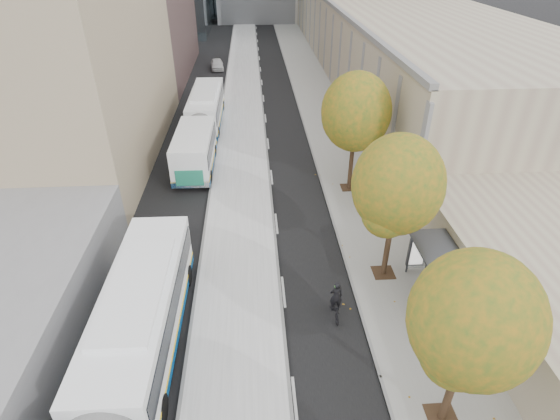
{
  "coord_description": "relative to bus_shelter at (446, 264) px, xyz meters",
  "views": [
    {
      "loc": [
        -2.86,
        -3.94,
        14.87
      ],
      "look_at": [
        -1.59,
        15.58,
        2.5
      ],
      "focal_mm": 28.0,
      "sensor_mm": 36.0,
      "label": 1
    }
  ],
  "objects": [
    {
      "name": "bus_shelter",
      "position": [
        0.0,
        0.0,
        0.0
      ],
      "size": [
        1.9,
        4.4,
        2.53
      ],
      "color": "#383A3F",
      "rests_on": "sidewalk"
    },
    {
      "name": "tree_d",
      "position": [
        -2.09,
        11.04,
        3.28
      ],
      "size": [
        4.4,
        4.4,
        7.6
      ],
      "color": "black",
      "rests_on": "sidewalk"
    },
    {
      "name": "bus_far",
      "position": [
        -12.79,
        19.99,
        -0.58
      ],
      "size": [
        2.84,
        17.69,
        2.94
      ],
      "rotation": [
        0.0,
        0.0,
        -0.01
      ],
      "color": "white",
      "rests_on": "ground"
    },
    {
      "name": "tree_c",
      "position": [
        -2.09,
        2.04,
        3.06
      ],
      "size": [
        4.2,
        4.2,
        7.28
      ],
      "color": "black",
      "rests_on": "sidewalk"
    },
    {
      "name": "tree_b",
      "position": [
        -2.09,
        -5.96,
        2.85
      ],
      "size": [
        4.0,
        4.0,
        6.97
      ],
      "color": "black",
      "rests_on": "sidewalk"
    },
    {
      "name": "sidewalk",
      "position": [
        -1.56,
        24.04,
        -2.15
      ],
      "size": [
        4.75,
        150.0,
        0.08
      ],
      "primitive_type": "cube",
      "color": "gray",
      "rests_on": "ground"
    },
    {
      "name": "bus_platform",
      "position": [
        -9.56,
        24.04,
        -2.11
      ],
      "size": [
        4.25,
        150.0,
        0.15
      ],
      "primitive_type": "cube",
      "color": "#B5B5B5",
      "rests_on": "ground"
    },
    {
      "name": "bus_near",
      "position": [
        -13.42,
        -5.87,
        -0.5
      ],
      "size": [
        3.0,
        18.61,
        3.1
      ],
      "rotation": [
        0.0,
        0.0,
        -0.01
      ],
      "color": "white",
      "rests_on": "ground"
    },
    {
      "name": "distant_car",
      "position": [
        -12.93,
        43.34,
        -1.53
      ],
      "size": [
        1.91,
        3.97,
        1.31
      ],
      "primitive_type": "imported",
      "rotation": [
        0.0,
        0.0,
        0.1
      ],
      "color": "silver",
      "rests_on": "ground"
    },
    {
      "name": "building_tan",
      "position": [
        9.81,
        53.04,
        1.81
      ],
      "size": [
        18.0,
        92.0,
        8.0
      ],
      "primitive_type": "cube",
      "color": "gray",
      "rests_on": "ground"
    },
    {
      "name": "cyclist",
      "position": [
        -5.12,
        -0.72,
        -1.43
      ],
      "size": [
        0.61,
        1.62,
        2.04
      ],
      "rotation": [
        0.0,
        0.0,
        0.05
      ],
      "color": "black",
      "rests_on": "ground"
    }
  ]
}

